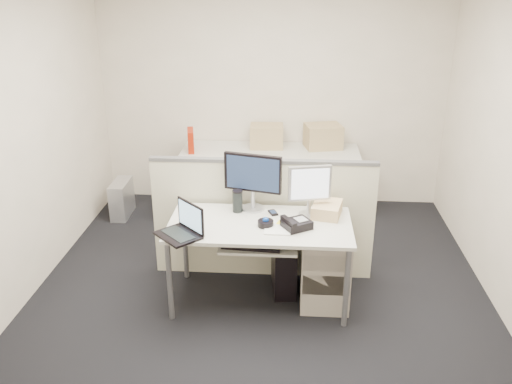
# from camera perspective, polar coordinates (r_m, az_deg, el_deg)

# --- Properties ---
(floor) EXTENTS (4.00, 4.50, 0.01)m
(floor) POSITION_cam_1_polar(r_m,az_deg,el_deg) (4.80, 0.38, -11.24)
(floor) COLOR black
(floor) RESTS_ON ground
(wall_back) EXTENTS (4.00, 0.02, 2.70)m
(wall_back) POSITION_cam_1_polar(r_m,az_deg,el_deg) (6.38, 1.72, 10.60)
(wall_back) COLOR beige
(wall_back) RESTS_ON ground
(wall_front) EXTENTS (4.00, 0.02, 2.70)m
(wall_front) POSITION_cam_1_polar(r_m,az_deg,el_deg) (2.19, -3.38, -14.28)
(wall_front) COLOR beige
(wall_front) RESTS_ON ground
(wall_left) EXTENTS (0.02, 4.50, 2.70)m
(wall_left) POSITION_cam_1_polar(r_m,az_deg,el_deg) (4.76, -24.45, 4.46)
(wall_left) COLOR beige
(wall_left) RESTS_ON ground
(desk) EXTENTS (1.50, 0.75, 0.73)m
(desk) POSITION_cam_1_polar(r_m,az_deg,el_deg) (4.46, 0.40, -4.07)
(desk) COLOR silver
(desk) RESTS_ON floor
(keyboard_tray) EXTENTS (0.62, 0.32, 0.02)m
(keyboard_tray) POSITION_cam_1_polar(r_m,az_deg,el_deg) (4.32, 0.25, -5.66)
(keyboard_tray) COLOR silver
(keyboard_tray) RESTS_ON desk
(drawer_pedestal) EXTENTS (0.40, 0.55, 0.65)m
(drawer_pedestal) POSITION_cam_1_polar(r_m,az_deg,el_deg) (4.67, 7.24, -7.70)
(drawer_pedestal) COLOR #ADA293
(drawer_pedestal) RESTS_ON floor
(cubicle_partition) EXTENTS (2.00, 0.06, 1.10)m
(cubicle_partition) POSITION_cam_1_polar(r_m,az_deg,el_deg) (4.91, 0.73, -2.96)
(cubicle_partition) COLOR beige
(cubicle_partition) RESTS_ON floor
(back_counter) EXTENTS (2.00, 0.60, 0.72)m
(back_counter) POSITION_cam_1_polar(r_m,az_deg,el_deg) (6.35, 1.49, 1.23)
(back_counter) COLOR #ADA293
(back_counter) RESTS_ON floor
(monitor_main) EXTENTS (0.53, 0.31, 0.50)m
(monitor_main) POSITION_cam_1_polar(r_m,az_deg,el_deg) (4.59, -0.34, 1.03)
(monitor_main) COLOR black
(monitor_main) RESTS_ON desk
(monitor_small) EXTENTS (0.39, 0.25, 0.44)m
(monitor_small) POSITION_cam_1_polar(r_m,az_deg,el_deg) (4.51, 5.64, 0.05)
(monitor_small) COLOR #B7B7BC
(monitor_small) RESTS_ON desk
(laptop) EXTENTS (0.42, 0.42, 0.25)m
(laptop) POSITION_cam_1_polar(r_m,az_deg,el_deg) (4.21, -8.29, -3.12)
(laptop) COLOR black
(laptop) RESTS_ON desk
(trackball) EXTENTS (0.15, 0.15, 0.05)m
(trackball) POSITION_cam_1_polar(r_m,az_deg,el_deg) (4.38, 1.02, -3.32)
(trackball) COLOR black
(trackball) RESTS_ON desk
(desk_phone) EXTENTS (0.27, 0.26, 0.07)m
(desk_phone) POSITION_cam_1_polar(r_m,az_deg,el_deg) (4.35, 4.30, -3.42)
(desk_phone) COLOR black
(desk_phone) RESTS_ON desk
(paper_stack) EXTENTS (0.21, 0.27, 0.01)m
(paper_stack) POSITION_cam_1_polar(r_m,az_deg,el_deg) (4.35, 2.31, -3.76)
(paper_stack) COLOR silver
(paper_stack) RESTS_ON desk
(sticky_pad) EXTENTS (0.10, 0.10, 0.01)m
(sticky_pad) POSITION_cam_1_polar(r_m,az_deg,el_deg) (4.43, 2.74, -3.31)
(sticky_pad) COLOR yellow
(sticky_pad) RESTS_ON desk
(travel_mug) EXTENTS (0.11, 0.11, 0.18)m
(travel_mug) POSITION_cam_1_polar(r_m,az_deg,el_deg) (4.61, -1.96, -1.03)
(travel_mug) COLOR black
(travel_mug) RESTS_ON desk
(banana) EXTENTS (0.19, 0.07, 0.04)m
(banana) POSITION_cam_1_polar(r_m,az_deg,el_deg) (4.40, 4.04, -3.29)
(banana) COLOR #F8E148
(banana) RESTS_ON desk
(cellphone) EXTENTS (0.10, 0.12, 0.01)m
(cellphone) POSITION_cam_1_polar(r_m,az_deg,el_deg) (4.61, 1.80, -2.19)
(cellphone) COLOR black
(cellphone) RESTS_ON desk
(manila_folders) EXTENTS (0.28, 0.33, 0.11)m
(manila_folders) POSITION_cam_1_polar(r_m,az_deg,el_deg) (4.60, 7.48, -1.81)
(manila_folders) COLOR #F0C18E
(manila_folders) RESTS_ON desk
(keyboard) EXTENTS (0.48, 0.21, 0.03)m
(keyboard) POSITION_cam_1_polar(r_m,az_deg,el_deg) (4.28, -0.46, -5.61)
(keyboard) COLOR black
(keyboard) RESTS_ON keyboard_tray
(pc_tower_desk) EXTENTS (0.24, 0.49, 0.44)m
(pc_tower_desk) POSITION_cam_1_polar(r_m,az_deg,el_deg) (4.85, 2.92, -7.81)
(pc_tower_desk) COLOR black
(pc_tower_desk) RESTS_ON floor
(pc_tower_spare_dark) EXTENTS (0.18, 0.42, 0.39)m
(pc_tower_spare_dark) POSITION_cam_1_polar(r_m,az_deg,el_deg) (6.28, -8.79, -0.93)
(pc_tower_spare_dark) COLOR black
(pc_tower_spare_dark) RESTS_ON floor
(pc_tower_spare_silver) EXTENTS (0.18, 0.44, 0.41)m
(pc_tower_spare_silver) POSITION_cam_1_polar(r_m,az_deg,el_deg) (6.43, -13.95, -0.67)
(pc_tower_spare_silver) COLOR #B7B7BC
(pc_tower_spare_silver) RESTS_ON floor
(cardboard_box_left) EXTENTS (0.39, 0.30, 0.28)m
(cardboard_box_left) POSITION_cam_1_polar(r_m,az_deg,el_deg) (6.28, 1.12, 5.82)
(cardboard_box_left) COLOR tan
(cardboard_box_left) RESTS_ON back_counter
(cardboard_box_right) EXTENTS (0.46, 0.39, 0.29)m
(cardboard_box_right) POSITION_cam_1_polar(r_m,az_deg,el_deg) (6.31, 7.07, 5.75)
(cardboard_box_right) COLOR tan
(cardboard_box_right) RESTS_ON back_counter
(red_binder) EXTENTS (0.12, 0.29, 0.26)m
(red_binder) POSITION_cam_1_polar(r_m,az_deg,el_deg) (6.20, -6.88, 5.34)
(red_binder) COLOR #9B1D08
(red_binder) RESTS_ON back_counter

